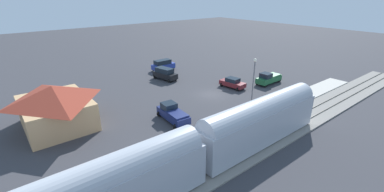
{
  "coord_description": "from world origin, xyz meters",
  "views": [
    {
      "loc": [
        -28.74,
        26.99,
        15.47
      ],
      "look_at": [
        -0.55,
        4.44,
        1.0
      ],
      "focal_mm": 24.29,
      "sensor_mm": 36.0,
      "label": 1
    }
  ],
  "objects_px": {
    "pedestrian_on_platform": "(241,114)",
    "pickup_green": "(269,78)",
    "station_building": "(55,105)",
    "pickup_navy": "(173,113)",
    "suv_black": "(165,74)",
    "suv_blue": "(163,65)",
    "sedan_maroon": "(232,83)",
    "light_pole_near_platform": "(254,77)"
  },
  "relations": [
    {
      "from": "pedestrian_on_platform",
      "to": "pickup_green",
      "type": "distance_m",
      "value": 17.23
    },
    {
      "from": "station_building",
      "to": "pickup_navy",
      "type": "xyz_separation_m",
      "value": [
        -7.68,
        -11.85,
        -1.71
      ]
    },
    {
      "from": "suv_black",
      "to": "suv_blue",
      "type": "height_order",
      "value": "same"
    },
    {
      "from": "station_building",
      "to": "suv_black",
      "type": "xyz_separation_m",
      "value": [
        7.3,
        -20.46,
        -1.59
      ]
    },
    {
      "from": "station_building",
      "to": "sedan_maroon",
      "type": "relative_size",
      "value": 2.12
    },
    {
      "from": "pickup_green",
      "to": "pedestrian_on_platform",
      "type": "bearing_deg",
      "value": 114.78
    },
    {
      "from": "suv_black",
      "to": "light_pole_near_platform",
      "type": "height_order",
      "value": "light_pole_near_platform"
    },
    {
      "from": "pickup_green",
      "to": "pickup_navy",
      "type": "xyz_separation_m",
      "value": [
        -1.2,
        21.88,
        0.0
      ]
    },
    {
      "from": "pickup_green",
      "to": "pickup_navy",
      "type": "relative_size",
      "value": 0.98
    },
    {
      "from": "pedestrian_on_platform",
      "to": "pickup_green",
      "type": "bearing_deg",
      "value": -65.22
    },
    {
      "from": "pickup_navy",
      "to": "light_pole_near_platform",
      "type": "xyz_separation_m",
      "value": [
        -3.52,
        -11.37,
        3.52
      ]
    },
    {
      "from": "suv_black",
      "to": "pedestrian_on_platform",
      "type": "bearing_deg",
      "value": 173.59
    },
    {
      "from": "sedan_maroon",
      "to": "suv_blue",
      "type": "bearing_deg",
      "value": 11.67
    },
    {
      "from": "pickup_navy",
      "to": "station_building",
      "type": "bearing_deg",
      "value": 57.05
    },
    {
      "from": "pedestrian_on_platform",
      "to": "suv_black",
      "type": "height_order",
      "value": "suv_black"
    },
    {
      "from": "pedestrian_on_platform",
      "to": "sedan_maroon",
      "type": "bearing_deg",
      "value": -42.47
    },
    {
      "from": "sedan_maroon",
      "to": "pickup_navy",
      "type": "xyz_separation_m",
      "value": [
        -3.81,
        15.24,
        0.15
      ]
    },
    {
      "from": "station_building",
      "to": "pickup_navy",
      "type": "relative_size",
      "value": 1.8
    },
    {
      "from": "station_building",
      "to": "pickup_green",
      "type": "height_order",
      "value": "station_building"
    },
    {
      "from": "station_building",
      "to": "pedestrian_on_platform",
      "type": "xyz_separation_m",
      "value": [
        -13.7,
        -18.1,
        -1.46
      ]
    },
    {
      "from": "pickup_green",
      "to": "pickup_navy",
      "type": "distance_m",
      "value": 21.91
    },
    {
      "from": "suv_black",
      "to": "light_pole_near_platform",
      "type": "distance_m",
      "value": 19.01
    },
    {
      "from": "pedestrian_on_platform",
      "to": "pickup_navy",
      "type": "distance_m",
      "value": 8.67
    },
    {
      "from": "pickup_navy",
      "to": "suv_black",
      "type": "relative_size",
      "value": 1.07
    },
    {
      "from": "pickup_navy",
      "to": "sedan_maroon",
      "type": "bearing_deg",
      "value": -75.95
    },
    {
      "from": "sedan_maroon",
      "to": "pickup_green",
      "type": "bearing_deg",
      "value": -111.48
    },
    {
      "from": "pickup_green",
      "to": "pickup_navy",
      "type": "height_order",
      "value": "same"
    },
    {
      "from": "pedestrian_on_platform",
      "to": "sedan_maroon",
      "type": "distance_m",
      "value": 13.34
    },
    {
      "from": "pickup_green",
      "to": "suv_black",
      "type": "height_order",
      "value": "suv_black"
    },
    {
      "from": "pickup_green",
      "to": "suv_black",
      "type": "relative_size",
      "value": 1.05
    },
    {
      "from": "pedestrian_on_platform",
      "to": "suv_black",
      "type": "relative_size",
      "value": 0.33
    },
    {
      "from": "sedan_maroon",
      "to": "suv_blue",
      "type": "distance_m",
      "value": 17.11
    },
    {
      "from": "pedestrian_on_platform",
      "to": "suv_black",
      "type": "xyz_separation_m",
      "value": [
        21.0,
        -2.36,
        -0.13
      ]
    },
    {
      "from": "suv_blue",
      "to": "pickup_navy",
      "type": "bearing_deg",
      "value": 150.2
    },
    {
      "from": "pedestrian_on_platform",
      "to": "pickup_navy",
      "type": "height_order",
      "value": "pickup_navy"
    },
    {
      "from": "pedestrian_on_platform",
      "to": "suv_blue",
      "type": "relative_size",
      "value": 0.35
    },
    {
      "from": "station_building",
      "to": "suv_blue",
      "type": "bearing_deg",
      "value": -61.4
    },
    {
      "from": "station_building",
      "to": "light_pole_near_platform",
      "type": "distance_m",
      "value": 25.85
    },
    {
      "from": "suv_black",
      "to": "suv_blue",
      "type": "xyz_separation_m",
      "value": [
        5.59,
        -3.18,
        0.0
      ]
    },
    {
      "from": "station_building",
      "to": "pedestrian_on_platform",
      "type": "distance_m",
      "value": 22.74
    },
    {
      "from": "sedan_maroon",
      "to": "suv_blue",
      "type": "relative_size",
      "value": 0.96
    },
    {
      "from": "pickup_green",
      "to": "suv_blue",
      "type": "bearing_deg",
      "value": 27.54
    }
  ]
}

